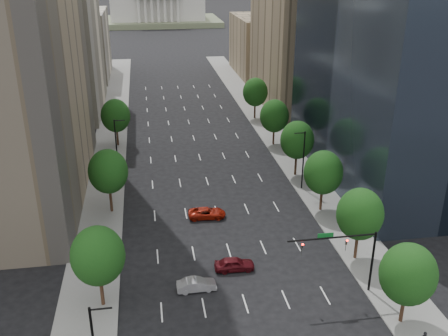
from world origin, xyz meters
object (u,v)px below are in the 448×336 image
car_maroon (234,264)px  car_silver (197,285)px  traffic_signal (350,250)px  car_red_far (207,213)px  capitol (157,6)px

car_maroon → car_silver: (-4.53, -3.00, -0.07)m
traffic_signal → car_silver: (-15.09, 2.97, -4.50)m
car_maroon → traffic_signal: bearing=-118.1°
car_maroon → car_silver: car_maroon is taller
traffic_signal → car_red_far: 22.43m
traffic_signal → car_maroon: size_ratio=2.07×
traffic_signal → car_red_far: bearing=123.2°
traffic_signal → car_silver: traffic_signal is taller
capitol → car_maroon: capitol is taller
traffic_signal → car_red_far: size_ratio=1.85×
car_red_far → traffic_signal: bearing=-143.2°
capitol → car_red_far: capitol is taller
capitol → car_maroon: bearing=-90.0°
car_maroon → car_red_far: 12.50m
traffic_signal → capitol: size_ratio=0.15×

